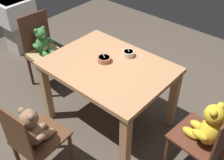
{
  "coord_description": "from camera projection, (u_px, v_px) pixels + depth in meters",
  "views": [
    {
      "loc": [
        1.44,
        -1.6,
        2.25
      ],
      "look_at": [
        0.0,
        0.05,
        0.54
      ],
      "focal_mm": 43.75,
      "sensor_mm": 36.0,
      "label": 1
    }
  ],
  "objects": [
    {
      "name": "dining_table",
      "position": [
        109.0,
        75.0,
        2.7
      ],
      "size": [
        1.19,
        0.9,
        0.75
      ],
      "color": "#B27D53",
      "rests_on": "ground_plane"
    },
    {
      "name": "sink_basin",
      "position": [
        14.0,
        17.0,
        3.95
      ],
      "size": [
        0.54,
        0.46,
        0.81
      ],
      "color": "#B7B2A8",
      "rests_on": "ground_plane"
    },
    {
      "name": "teddy_chair_near_right",
      "position": [
        208.0,
        131.0,
        2.23
      ],
      "size": [
        0.46,
        0.45,
        0.84
      ],
      "rotation": [
        0.0,
        0.0,
        3.04
      ],
      "color": "#542B1D",
      "rests_on": "ground_plane"
    },
    {
      "name": "teddy_chair_near_left",
      "position": [
        44.0,
        48.0,
        3.29
      ],
      "size": [
        0.43,
        0.44,
        0.93
      ],
      "rotation": [
        0.0,
        0.0,
        -0.08
      ],
      "color": "#4E2C1F",
      "rests_on": "ground_plane"
    },
    {
      "name": "teddy_chair_near_front",
      "position": [
        33.0,
        133.0,
        2.22
      ],
      "size": [
        0.4,
        0.45,
        0.87
      ],
      "rotation": [
        0.0,
        0.0,
        1.65
      ],
      "color": "#55331F",
      "rests_on": "ground_plane"
    },
    {
      "name": "porridge_bowl_cream_far_center",
      "position": [
        128.0,
        53.0,
        2.73
      ],
      "size": [
        0.12,
        0.12,
        0.11
      ],
      "color": "beige",
      "rests_on": "dining_table"
    },
    {
      "name": "ground_plane",
      "position": [
        109.0,
        121.0,
        3.1
      ],
      "size": [
        5.2,
        5.2,
        0.04
      ],
      "color": "#4E4338"
    },
    {
      "name": "porridge_bowl_terracotta_center",
      "position": [
        104.0,
        59.0,
        2.66
      ],
      "size": [
        0.14,
        0.13,
        0.12
      ],
      "color": "#BB6D52",
      "rests_on": "dining_table"
    }
  ]
}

